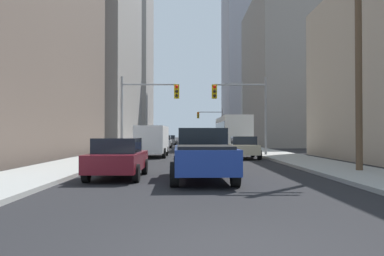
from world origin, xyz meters
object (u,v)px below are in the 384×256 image
at_px(sedan_maroon, 118,158).
at_px(traffic_signal_near_left, 147,102).
at_px(pickup_truck_blue, 203,154).
at_px(traffic_signal_far_right, 211,120).
at_px(sedan_navy, 194,144).
at_px(traffic_signal_near_right, 242,102).
at_px(cargo_van_white, 152,139).
at_px(city_bus, 232,132).
at_px(sedan_grey, 170,140).
at_px(sedan_beige, 243,147).
at_px(sedan_silver, 164,142).

distance_m(sedan_maroon, traffic_signal_near_left, 14.67).
height_order(pickup_truck_blue, traffic_signal_far_right, traffic_signal_far_right).
bearing_deg(sedan_navy, traffic_signal_near_right, -65.21).
bearing_deg(traffic_signal_near_right, cargo_van_white, -174.82).
relative_size(city_bus, traffic_signal_near_left, 1.92).
relative_size(city_bus, sedan_grey, 2.70).
relative_size(sedan_maroon, sedan_navy, 0.99).
distance_m(city_bus, sedan_beige, 13.20).
bearing_deg(sedan_beige, traffic_signal_near_right, 83.61).
xyz_separation_m(pickup_truck_blue, traffic_signal_far_right, (3.47, 51.06, 3.14)).
bearing_deg(sedan_maroon, pickup_truck_blue, -11.29).
height_order(sedan_grey, traffic_signal_far_right, traffic_signal_far_right).
bearing_deg(sedan_beige, sedan_navy, 107.65).
bearing_deg(city_bus, sedan_grey, 109.49).
relative_size(sedan_beige, sedan_silver, 1.01).
bearing_deg(sedan_navy, pickup_truck_blue, -90.11).
distance_m(pickup_truck_blue, traffic_signal_near_left, 15.66).
bearing_deg(traffic_signal_near_right, sedan_maroon, -115.32).
bearing_deg(traffic_signal_far_right, sedan_beige, -90.28).
height_order(cargo_van_white, sedan_beige, cargo_van_white).
bearing_deg(sedan_navy, sedan_beige, -72.35).
relative_size(sedan_beige, traffic_signal_near_left, 0.71).
bearing_deg(sedan_silver, traffic_signal_near_left, -90.63).
relative_size(sedan_grey, traffic_signal_near_right, 0.71).
distance_m(cargo_van_white, sedan_silver, 18.52).
relative_size(sedan_maroon, traffic_signal_far_right, 0.70).
distance_m(city_bus, cargo_van_white, 13.29).
distance_m(pickup_truck_blue, traffic_signal_near_right, 15.66).
height_order(city_bus, pickup_truck_blue, city_bus).
relative_size(sedan_silver, traffic_signal_far_right, 0.70).
height_order(sedan_beige, traffic_signal_near_left, traffic_signal_near_left).
bearing_deg(sedan_beige, sedan_silver, 108.03).
relative_size(pickup_truck_blue, sedan_navy, 1.29).
height_order(traffic_signal_near_right, traffic_signal_far_right, same).
bearing_deg(pickup_truck_blue, traffic_signal_far_right, 86.11).
xyz_separation_m(pickup_truck_blue, sedan_navy, (0.04, 22.55, -0.16)).
height_order(sedan_maroon, sedan_beige, same).
bearing_deg(traffic_signal_far_right, sedan_silver, -110.59).
relative_size(sedan_navy, traffic_signal_near_left, 0.71).
xyz_separation_m(cargo_van_white, sedan_grey, (-0.11, 31.70, -0.52)).
xyz_separation_m(sedan_beige, traffic_signal_far_right, (0.19, 38.68, 3.30)).
bearing_deg(cargo_van_white, pickup_truck_blue, -77.69).
xyz_separation_m(sedan_maroon, traffic_signal_near_right, (6.76, 14.29, 3.29)).
xyz_separation_m(city_bus, sedan_grey, (-7.26, 20.51, -1.16)).
bearing_deg(traffic_signal_far_right, city_bus, -88.77).
xyz_separation_m(sedan_beige, sedan_grey, (-6.52, 33.63, 0.00)).
bearing_deg(sedan_silver, sedan_navy, -71.60).
xyz_separation_m(cargo_van_white, sedan_maroon, (-0.07, -13.68, -0.52)).
relative_size(city_bus, pickup_truck_blue, 2.11).
xyz_separation_m(city_bus, cargo_van_white, (-7.14, -11.19, -0.64)).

